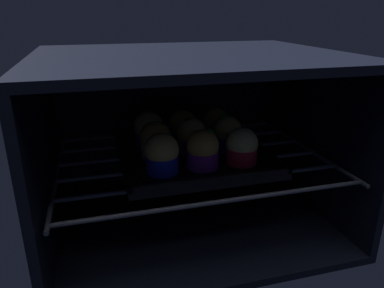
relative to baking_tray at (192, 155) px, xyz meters
The scene contains 12 objects.
oven_cavity 5.39cm from the baking_tray, 90.00° to the left, with size 59.00×47.00×37.00cm.
oven_rack 1.26cm from the baking_tray, 90.00° to the left, with size 54.80×42.00×0.80cm.
baking_tray is the anchor object (origin of this frame).
muffin_row0_col0 11.64cm from the baking_tray, 135.45° to the right, with size 6.28×6.28×7.45cm.
muffin_row0_col1 8.52cm from the baking_tray, 87.34° to the right, with size 6.10×6.10×7.47cm.
muffin_row0_col2 11.48cm from the baking_tray, 43.46° to the right, with size 6.19×6.19×7.06cm.
muffin_row1_col0 8.52cm from the baking_tray, behind, with size 6.34×6.34×7.39cm.
muffin_row1_col1 4.07cm from the baking_tray, 62.33° to the left, with size 6.04×6.04×7.60cm.
muffin_row1_col2 8.65cm from the baking_tray, ahead, with size 5.97×5.97×7.89cm.
muffin_row2_col0 11.50cm from the baking_tray, 135.83° to the left, with size 6.53×6.53×7.47cm.
muffin_row2_col1 8.54cm from the baking_tray, 89.42° to the left, with size 6.44×6.44×7.18cm.
muffin_row2_col2 11.53cm from the baking_tray, 45.34° to the left, with size 6.04×6.04×7.26cm.
Camera 1 is at (-18.82, -46.37, 43.19)cm, focal length 33.94 mm.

